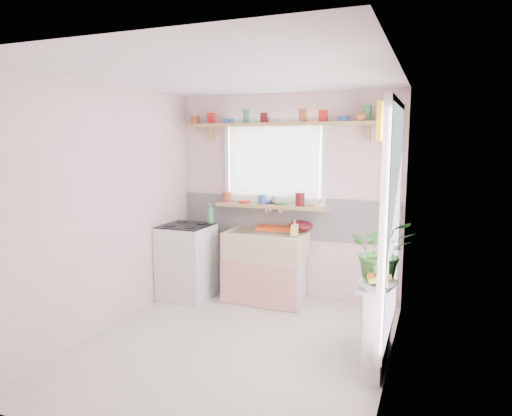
% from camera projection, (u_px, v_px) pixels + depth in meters
% --- Properties ---
extents(room, '(3.20, 3.20, 3.20)m').
position_uv_depth(room, '(326.00, 196.00, 4.66)').
color(room, silver).
rests_on(room, ground).
extents(sink_unit, '(0.95, 0.65, 1.11)m').
position_uv_depth(sink_unit, '(266.00, 266.00, 5.49)').
color(sink_unit, white).
rests_on(sink_unit, ground).
extents(cooker, '(0.58, 0.58, 0.93)m').
position_uv_depth(cooker, '(187.00, 261.00, 5.61)').
color(cooker, white).
rests_on(cooker, ground).
extents(radiator_ledge, '(0.22, 0.95, 0.78)m').
position_uv_depth(radiator_ledge, '(378.00, 318.00, 3.96)').
color(radiator_ledge, white).
rests_on(radiator_ledge, ground).
extents(windowsill, '(1.40, 0.22, 0.04)m').
position_uv_depth(windowsill, '(271.00, 206.00, 5.56)').
color(windowsill, tan).
rests_on(windowsill, room).
extents(pine_shelf, '(2.52, 0.24, 0.04)m').
position_uv_depth(pine_shelf, '(283.00, 124.00, 5.36)').
color(pine_shelf, tan).
rests_on(pine_shelf, room).
extents(shelf_crockery, '(2.47, 0.11, 0.12)m').
position_uv_depth(shelf_crockery, '(284.00, 118.00, 5.35)').
color(shelf_crockery, '#A55133').
rests_on(shelf_crockery, pine_shelf).
extents(sill_crockery, '(1.35, 0.11, 0.12)m').
position_uv_depth(sill_crockery, '(268.00, 200.00, 5.57)').
color(sill_crockery, '#A55133').
rests_on(sill_crockery, windowsill).
extents(dish_tray, '(0.47, 0.38, 0.04)m').
position_uv_depth(dish_tray, '(275.00, 228.00, 5.60)').
color(dish_tray, '#EA4814').
rests_on(dish_tray, sink_unit).
extents(colander, '(0.35, 0.35, 0.13)m').
position_uv_depth(colander, '(301.00, 226.00, 5.48)').
color(colander, '#5A0F1C').
rests_on(colander, sink_unit).
extents(jade_plant, '(0.55, 0.49, 0.54)m').
position_uv_depth(jade_plant, '(382.00, 251.00, 3.65)').
color(jade_plant, '#33692A').
rests_on(jade_plant, radiator_ledge).
extents(fruit_bowl, '(0.34, 0.34, 0.07)m').
position_uv_depth(fruit_bowl, '(378.00, 286.00, 3.52)').
color(fruit_bowl, silver).
rests_on(fruit_bowl, radiator_ledge).
extents(herb_pot, '(0.11, 0.08, 0.21)m').
position_uv_depth(herb_pot, '(378.00, 277.00, 3.51)').
color(herb_pot, '#2F692A').
rests_on(herb_pot, radiator_ledge).
extents(soap_bottle_sink, '(0.10, 0.10, 0.18)m').
position_uv_depth(soap_bottle_sink, '(295.00, 228.00, 5.22)').
color(soap_bottle_sink, '#E4CF65').
rests_on(soap_bottle_sink, sink_unit).
extents(sill_cup, '(0.17, 0.17, 0.11)m').
position_uv_depth(sill_cup, '(277.00, 200.00, 5.59)').
color(sill_cup, beige).
rests_on(sill_cup, windowsill).
extents(sill_bowl, '(0.22, 0.22, 0.05)m').
position_uv_depth(sill_bowl, '(267.00, 201.00, 5.64)').
color(sill_bowl, '#3859B6').
rests_on(sill_bowl, windowsill).
extents(shelf_vase, '(0.17, 0.17, 0.13)m').
position_uv_depth(shelf_vase, '(361.00, 115.00, 4.96)').
color(shelf_vase, '#B56237').
rests_on(shelf_vase, pine_shelf).
extents(cooker_bottle, '(0.10, 0.11, 0.25)m').
position_uv_depth(cooker_bottle, '(210.00, 213.00, 5.65)').
color(cooker_bottle, '#468D58').
rests_on(cooker_bottle, cooker).
extents(fruit, '(0.20, 0.14, 0.10)m').
position_uv_depth(fruit, '(379.00, 278.00, 3.52)').
color(fruit, orange).
rests_on(fruit, fruit_bowl).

